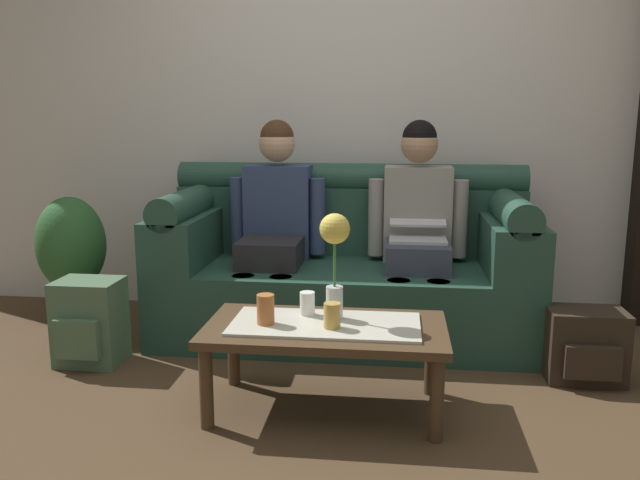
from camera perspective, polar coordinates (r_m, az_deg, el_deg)
name	(u,v)px	position (r m, az deg, el deg)	size (l,w,h in m)	color
ground_plane	(321,425)	(2.74, 0.12, -16.04)	(14.00, 14.00, 0.00)	#4C3823
back_wall_patterned	(353,82)	(4.14, 2.96, 13.79)	(6.00, 0.12, 2.90)	silver
couch	(345,270)	(3.71, 2.24, -2.63)	(2.07, 0.88, 0.96)	#234738
person_left	(275,219)	(3.71, -4.00, 1.84)	(0.56, 0.67, 1.22)	#232326
person_right	(418,222)	(3.64, 8.64, 1.57)	(0.56, 0.67, 1.22)	#383D4C
coffee_table	(325,336)	(2.74, 0.48, -8.44)	(1.01, 0.54, 0.39)	#47331E
flower_vase	(335,248)	(2.70, 1.31, -0.75)	(0.13, 0.13, 0.46)	silver
cup_near_left	(307,303)	(2.82, -1.13, -5.63)	(0.07, 0.07, 0.10)	white
cup_near_right	(332,315)	(2.65, 1.07, -6.69)	(0.07, 0.07, 0.10)	gold
cup_far_center	(266,309)	(2.70, -4.83, -6.12)	(0.07, 0.07, 0.13)	#B26633
backpack_right	(585,346)	(3.34, 22.39, -8.67)	(0.36, 0.28, 0.35)	#2D2319
backpack_left	(89,323)	(3.49, -19.71, -6.89)	(0.32, 0.29, 0.43)	#4C6B4C
potted_plant	(72,255)	(4.08, -21.10, -1.28)	(0.40, 0.40, 0.78)	brown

